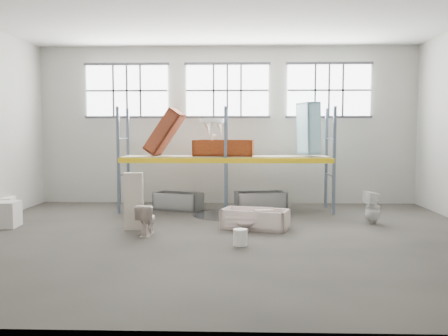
{
  "coord_description": "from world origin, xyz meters",
  "views": [
    {
      "loc": [
        0.36,
        -10.36,
        2.31
      ],
      "look_at": [
        0.0,
        1.5,
        1.4
      ],
      "focal_mm": 38.42,
      "sensor_mm": 36.0,
      "label": 1
    }
  ],
  "objects_px": {
    "cistern_tall": "(134,201)",
    "rust_tub_flat": "(224,148)",
    "blue_tub_upright": "(308,128)",
    "carton_near": "(3,214)",
    "steel_tub_left": "(178,201)",
    "toilet_beige": "(147,219)",
    "bucket": "(240,237)",
    "bathtub_beige": "(255,219)",
    "steel_tub_right": "(260,201)",
    "toilet_white": "(373,207)"
  },
  "relations": [
    {
      "from": "cistern_tall",
      "to": "rust_tub_flat",
      "type": "distance_m",
      "value": 3.63
    },
    {
      "from": "blue_tub_upright",
      "to": "carton_near",
      "type": "bearing_deg",
      "value": -161.42
    },
    {
      "from": "cistern_tall",
      "to": "blue_tub_upright",
      "type": "distance_m",
      "value": 5.53
    },
    {
      "from": "steel_tub_left",
      "to": "blue_tub_upright",
      "type": "xyz_separation_m",
      "value": [
        3.79,
        -0.09,
        2.14
      ]
    },
    {
      "from": "steel_tub_left",
      "to": "cistern_tall",
      "type": "bearing_deg",
      "value": -103.8
    },
    {
      "from": "cistern_tall",
      "to": "steel_tub_left",
      "type": "height_order",
      "value": "cistern_tall"
    },
    {
      "from": "toilet_beige",
      "to": "bucket",
      "type": "distance_m",
      "value": 2.31
    },
    {
      "from": "rust_tub_flat",
      "to": "blue_tub_upright",
      "type": "height_order",
      "value": "blue_tub_upright"
    },
    {
      "from": "cistern_tall",
      "to": "bucket",
      "type": "distance_m",
      "value": 3.0
    },
    {
      "from": "toilet_beige",
      "to": "carton_near",
      "type": "bearing_deg",
      "value": -9.27
    },
    {
      "from": "bathtub_beige",
      "to": "toilet_beige",
      "type": "relative_size",
      "value": 2.23
    },
    {
      "from": "cistern_tall",
      "to": "bucket",
      "type": "xyz_separation_m",
      "value": [
        2.51,
        -1.56,
        -0.5
      ]
    },
    {
      "from": "steel_tub_right",
      "to": "carton_near",
      "type": "height_order",
      "value": "carton_near"
    },
    {
      "from": "bathtub_beige",
      "to": "cistern_tall",
      "type": "bearing_deg",
      "value": -158.87
    },
    {
      "from": "toilet_beige",
      "to": "cistern_tall",
      "type": "distance_m",
      "value": 0.8
    },
    {
      "from": "toilet_beige",
      "to": "toilet_white",
      "type": "height_order",
      "value": "toilet_white"
    },
    {
      "from": "carton_near",
      "to": "cistern_tall",
      "type": "bearing_deg",
      "value": -2.63
    },
    {
      "from": "toilet_white",
      "to": "blue_tub_upright",
      "type": "height_order",
      "value": "blue_tub_upright"
    },
    {
      "from": "steel_tub_right",
      "to": "carton_near",
      "type": "bearing_deg",
      "value": -156.78
    },
    {
      "from": "toilet_white",
      "to": "rust_tub_flat",
      "type": "xyz_separation_m",
      "value": [
        -3.81,
        1.88,
        1.41
      ]
    },
    {
      "from": "steel_tub_left",
      "to": "bathtub_beige",
      "type": "bearing_deg",
      "value": -50.56
    },
    {
      "from": "bathtub_beige",
      "to": "toilet_beige",
      "type": "distance_m",
      "value": 2.58
    },
    {
      "from": "blue_tub_upright",
      "to": "steel_tub_right",
      "type": "bearing_deg",
      "value": 174.42
    },
    {
      "from": "cistern_tall",
      "to": "rust_tub_flat",
      "type": "xyz_separation_m",
      "value": [
        2.03,
        2.78,
        1.15
      ]
    },
    {
      "from": "toilet_white",
      "to": "carton_near",
      "type": "bearing_deg",
      "value": -104.28
    },
    {
      "from": "carton_near",
      "to": "bathtub_beige",
      "type": "bearing_deg",
      "value": 0.28
    },
    {
      "from": "cistern_tall",
      "to": "blue_tub_upright",
      "type": "height_order",
      "value": "blue_tub_upright"
    },
    {
      "from": "bathtub_beige",
      "to": "carton_near",
      "type": "relative_size",
      "value": 2.16
    },
    {
      "from": "toilet_beige",
      "to": "rust_tub_flat",
      "type": "height_order",
      "value": "rust_tub_flat"
    },
    {
      "from": "rust_tub_flat",
      "to": "carton_near",
      "type": "height_order",
      "value": "rust_tub_flat"
    },
    {
      "from": "cistern_tall",
      "to": "toilet_beige",
      "type": "bearing_deg",
      "value": -59.89
    },
    {
      "from": "steel_tub_right",
      "to": "blue_tub_upright",
      "type": "height_order",
      "value": "blue_tub_upright"
    },
    {
      "from": "bathtub_beige",
      "to": "carton_near",
      "type": "distance_m",
      "value": 6.1
    },
    {
      "from": "cistern_tall",
      "to": "blue_tub_upright",
      "type": "bearing_deg",
      "value": 27.05
    },
    {
      "from": "bathtub_beige",
      "to": "steel_tub_left",
      "type": "relative_size",
      "value": 1.11
    },
    {
      "from": "steel_tub_right",
      "to": "carton_near",
      "type": "xyz_separation_m",
      "value": [
        -6.35,
        -2.72,
        0.04
      ]
    },
    {
      "from": "toilet_white",
      "to": "steel_tub_left",
      "type": "bearing_deg",
      "value": -129.55
    },
    {
      "from": "cistern_tall",
      "to": "blue_tub_upright",
      "type": "relative_size",
      "value": 0.91
    },
    {
      "from": "steel_tub_right",
      "to": "bathtub_beige",
      "type": "bearing_deg",
      "value": -95.25
    },
    {
      "from": "rust_tub_flat",
      "to": "carton_near",
      "type": "distance_m",
      "value": 6.07
    },
    {
      "from": "steel_tub_left",
      "to": "bucket",
      "type": "bearing_deg",
      "value": -67.5
    },
    {
      "from": "steel_tub_right",
      "to": "carton_near",
      "type": "distance_m",
      "value": 6.91
    },
    {
      "from": "toilet_white",
      "to": "carton_near",
      "type": "height_order",
      "value": "toilet_white"
    },
    {
      "from": "bathtub_beige",
      "to": "toilet_white",
      "type": "xyz_separation_m",
      "value": [
        2.97,
        0.71,
        0.18
      ]
    },
    {
      "from": "bucket",
      "to": "toilet_white",
      "type": "bearing_deg",
      "value": 36.35
    },
    {
      "from": "toilet_white",
      "to": "bucket",
      "type": "height_order",
      "value": "toilet_white"
    },
    {
      "from": "cistern_tall",
      "to": "toilet_white",
      "type": "height_order",
      "value": "cistern_tall"
    },
    {
      "from": "steel_tub_right",
      "to": "bucket",
      "type": "bearing_deg",
      "value": -97.81
    },
    {
      "from": "bathtub_beige",
      "to": "toilet_white",
      "type": "distance_m",
      "value": 3.06
    },
    {
      "from": "toilet_white",
      "to": "rust_tub_flat",
      "type": "bearing_deg",
      "value": -135.29
    }
  ]
}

